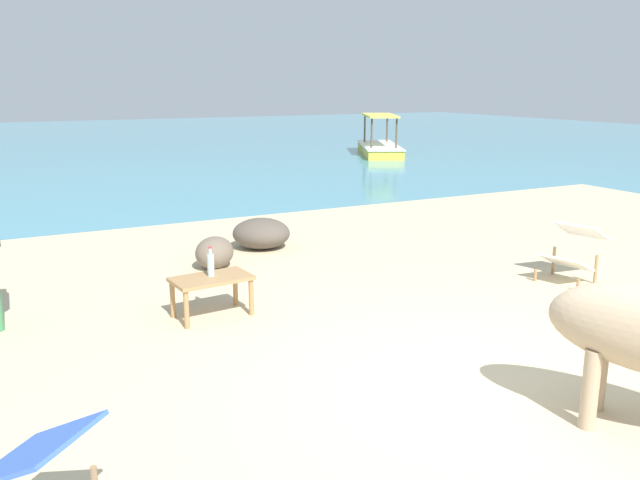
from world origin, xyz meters
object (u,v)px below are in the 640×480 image
at_px(bottle, 211,264).
at_px(deck_chair_near, 574,248).
at_px(low_bench_table, 212,283).
at_px(boat_yellow, 379,146).

distance_m(bottle, deck_chair_near, 4.21).
relative_size(low_bench_table, boat_yellow, 0.21).
distance_m(bottle, boat_yellow, 15.55).
xyz_separation_m(bottle, boat_yellow, (9.62, 12.21, -0.28)).
distance_m(deck_chair_near, boat_yellow, 14.09).
height_order(bottle, deck_chair_near, bottle).
bearing_deg(bottle, low_bench_table, -105.60).
height_order(low_bench_table, deck_chair_near, deck_chair_near).
relative_size(deck_chair_near, boat_yellow, 0.23).
bearing_deg(boat_yellow, low_bench_table, 166.97).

